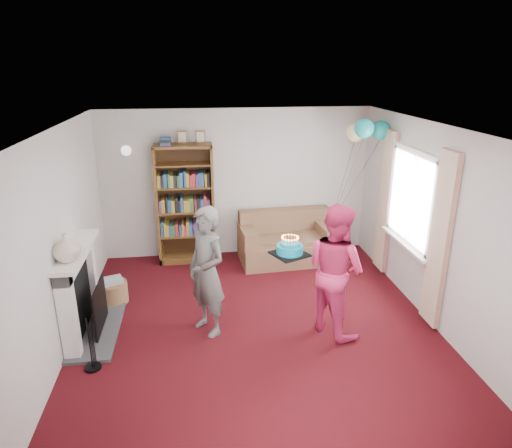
{
  "coord_description": "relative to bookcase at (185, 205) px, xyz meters",
  "views": [
    {
      "loc": [
        -0.68,
        -4.99,
        3.18
      ],
      "look_at": [
        0.07,
        0.6,
        1.18
      ],
      "focal_mm": 32.0,
      "sensor_mm": 36.0,
      "label": 1
    }
  ],
  "objects": [
    {
      "name": "ground",
      "position": [
        0.87,
        -2.3,
        -0.96
      ],
      "size": [
        5.0,
        5.0,
        0.0
      ],
      "primitive_type": "plane",
      "color": "black",
      "rests_on": "ground"
    },
    {
      "name": "wall_back",
      "position": [
        0.87,
        0.21,
        0.29
      ],
      "size": [
        4.5,
        0.02,
        2.5
      ],
      "primitive_type": "cube",
      "color": "silver",
      "rests_on": "ground"
    },
    {
      "name": "wall_left",
      "position": [
        -1.39,
        -2.3,
        0.29
      ],
      "size": [
        0.02,
        5.0,
        2.5
      ],
      "primitive_type": "cube",
      "color": "silver",
      "rests_on": "ground"
    },
    {
      "name": "wall_right",
      "position": [
        3.13,
        -2.3,
        0.29
      ],
      "size": [
        0.02,
        5.0,
        2.5
      ],
      "primitive_type": "cube",
      "color": "silver",
      "rests_on": "ground"
    },
    {
      "name": "ceiling",
      "position": [
        0.87,
        -2.3,
        1.54
      ],
      "size": [
        4.5,
        5.0,
        0.01
      ],
      "primitive_type": "cube",
      "color": "white",
      "rests_on": "wall_back"
    },
    {
      "name": "fireplace",
      "position": [
        -1.22,
        -2.11,
        -0.45
      ],
      "size": [
        0.55,
        1.8,
        1.12
      ],
      "color": "#3F3F42",
      "rests_on": "ground"
    },
    {
      "name": "window_bay",
      "position": [
        3.08,
        -1.7,
        0.24
      ],
      "size": [
        0.14,
        2.02,
        2.2
      ],
      "color": "white",
      "rests_on": "ground"
    },
    {
      "name": "wall_sconce",
      "position": [
        -0.88,
        0.06,
        0.92
      ],
      "size": [
        0.16,
        0.23,
        0.16
      ],
      "color": "gold",
      "rests_on": "ground"
    },
    {
      "name": "bookcase",
      "position": [
        0.0,
        0.0,
        0.0
      ],
      "size": [
        0.93,
        0.42,
        2.18
      ],
      "color": "#472B14",
      "rests_on": "ground"
    },
    {
      "name": "sofa",
      "position": [
        1.66,
        -0.24,
        -0.65
      ],
      "size": [
        1.56,
        0.83,
        0.83
      ],
      "rotation": [
        0.0,
        0.0,
        0.07
      ],
      "color": "brown",
      "rests_on": "ground"
    },
    {
      "name": "wicker_basket",
      "position": [
        -1.03,
        -1.38,
        -0.8
      ],
      "size": [
        0.4,
        0.4,
        0.36
      ],
      "rotation": [
        0.0,
        0.0,
        0.37
      ],
      "color": "olive",
      "rests_on": "ground"
    },
    {
      "name": "person_striped",
      "position": [
        0.27,
        -2.28,
        -0.16
      ],
      "size": [
        0.65,
        0.7,
        1.61
      ],
      "primitive_type": "imported",
      "rotation": [
        0.0,
        0.0,
        -0.96
      ],
      "color": "black",
      "rests_on": "ground"
    },
    {
      "name": "person_magenta",
      "position": [
        1.82,
        -2.46,
        -0.14
      ],
      "size": [
        0.93,
        1.0,
        1.65
      ],
      "primitive_type": "imported",
      "rotation": [
        0.0,
        0.0,
        2.07
      ],
      "color": "#D52A61",
      "rests_on": "ground"
    },
    {
      "name": "birthday_cake",
      "position": [
        1.22,
        -2.55,
        0.2
      ],
      "size": [
        0.37,
        0.37,
        0.22
      ],
      "rotation": [
        0.0,
        0.0,
        0.43
      ],
      "color": "black",
      "rests_on": "ground"
    },
    {
      "name": "balloons",
      "position": [
        2.77,
        -0.64,
        1.26
      ],
      "size": [
        0.82,
        0.67,
        1.78
      ],
      "color": "#3F3F3F",
      "rests_on": "ground"
    },
    {
      "name": "mantel_vase",
      "position": [
        -1.25,
        -2.45,
        0.32
      ],
      "size": [
        0.39,
        0.39,
        0.32
      ],
      "primitive_type": "imported",
      "rotation": [
        0.0,
        0.0,
        -0.36
      ],
      "color": "beige",
      "rests_on": "fireplace"
    }
  ]
}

